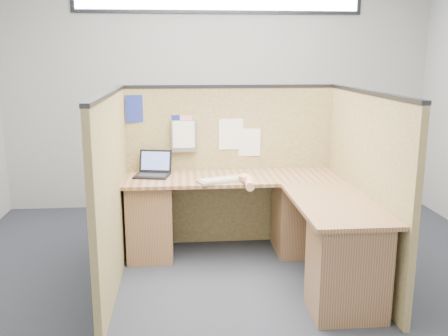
{
  "coord_description": "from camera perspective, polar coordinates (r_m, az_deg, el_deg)",
  "views": [
    {
      "loc": [
        -0.47,
        -3.66,
        1.79
      ],
      "look_at": [
        -0.1,
        0.5,
        0.85
      ],
      "focal_mm": 40.0,
      "sensor_mm": 36.0,
      "label": 1
    }
  ],
  "objects": [
    {
      "name": "wall_front",
      "position": [
        1.54,
        12.84,
        -2.33
      ],
      "size": [
        5.0,
        0.0,
        5.0
      ],
      "primitive_type": "plane",
      "rotation": [
        -1.57,
        0.0,
        0.0
      ],
      "color": "#9FA1A4",
      "rests_on": "floor"
    },
    {
      "name": "hand_forearm",
      "position": [
        4.17,
        2.76,
        -1.54
      ],
      "size": [
        0.11,
        0.38,
        0.08
      ],
      "color": "tan",
      "rests_on": "l_desk"
    },
    {
      "name": "paper_right",
      "position": [
        4.74,
        2.94,
        2.95
      ],
      "size": [
        0.21,
        0.02,
        0.26
      ],
      "primitive_type": "cube",
      "rotation": [
        0.0,
        0.0,
        -0.06
      ],
      "color": "white",
      "rests_on": "cubicle_partitions"
    },
    {
      "name": "file_holder",
      "position": [
        4.66,
        -4.62,
        3.67
      ],
      "size": [
        0.23,
        0.05,
        0.3
      ],
      "color": "slate",
      "rests_on": "cubicle_partitions"
    },
    {
      "name": "blue_poster",
      "position": [
        4.67,
        -10.06,
        6.68
      ],
      "size": [
        0.19,
        0.03,
        0.25
      ],
      "primitive_type": "cube",
      "rotation": [
        0.0,
        0.0,
        0.12
      ],
      "color": "navy",
      "rests_on": "cubicle_partitions"
    },
    {
      "name": "mouse",
      "position": [
        4.3,
        2.38,
        -1.29
      ],
      "size": [
        0.12,
        0.09,
        0.04
      ],
      "primitive_type": "ellipsoid",
      "rotation": [
        0.0,
        0.0,
        -0.26
      ],
      "color": "silver",
      "rests_on": "l_desk"
    },
    {
      "name": "keyboard",
      "position": [
        4.3,
        0.02,
        -1.37
      ],
      "size": [
        0.49,
        0.3,
        0.03
      ],
      "rotation": [
        0.0,
        0.0,
        0.35
      ],
      "color": "gray",
      "rests_on": "l_desk"
    },
    {
      "name": "l_desk",
      "position": [
        4.24,
        4.08,
        -6.6
      ],
      "size": [
        1.95,
        1.75,
        0.73
      ],
      "color": "brown",
      "rests_on": "floor"
    },
    {
      "name": "american_flag",
      "position": [
        4.66,
        -5.08,
        5.17
      ],
      "size": [
        0.19,
        0.01,
        0.33
      ],
      "color": "olive",
      "rests_on": "cubicle_partitions"
    },
    {
      "name": "cubicle_partitions",
      "position": [
        4.24,
        1.4,
        -1.27
      ],
      "size": [
        2.06,
        1.83,
        1.53
      ],
      "color": "brown",
      "rests_on": "floor"
    },
    {
      "name": "wall_back",
      "position": [
        5.94,
        -0.57,
        8.92
      ],
      "size": [
        5.0,
        0.0,
        5.0
      ],
      "primitive_type": "plane",
      "rotation": [
        1.57,
        0.0,
        0.0
      ],
      "color": "#9FA1A4",
      "rests_on": "floor"
    },
    {
      "name": "paper_left",
      "position": [
        4.71,
        0.79,
        3.89
      ],
      "size": [
        0.23,
        0.01,
        0.29
      ],
      "primitive_type": "cube",
      "rotation": [
        0.0,
        0.0,
        0.04
      ],
      "color": "white",
      "rests_on": "cubicle_partitions"
    },
    {
      "name": "floor",
      "position": [
        4.1,
        2.03,
        -13.2
      ],
      "size": [
        5.0,
        5.0,
        0.0
      ],
      "primitive_type": "plane",
      "color": "#1F242D",
      "rests_on": "ground"
    },
    {
      "name": "laptop",
      "position": [
        4.57,
        -8.2,
        -0.16
      ],
      "size": [
        0.34,
        0.34,
        0.22
      ],
      "rotation": [
        0.0,
        0.0,
        -0.21
      ],
      "color": "black",
      "rests_on": "l_desk"
    }
  ]
}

